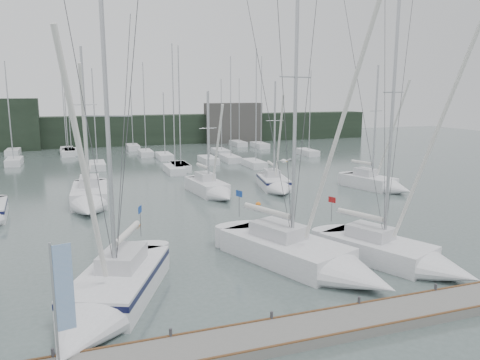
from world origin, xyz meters
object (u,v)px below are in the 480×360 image
sailboat_mid_d (276,185)px  dock_banner (61,295)px  sailboat_near_right (407,258)px  sailboat_near_center (318,261)px  sailboat_mid_c (213,190)px  buoy_b (258,205)px  sailboat_mid_e (381,184)px  sailboat_near_left (105,300)px  sailboat_mid_b (89,200)px  buoy_a (137,225)px

sailboat_mid_d → dock_banner: (-18.13, -24.38, 2.39)m
dock_banner → sailboat_near_right: bearing=2.5°
sailboat_near_center → sailboat_near_right: 4.85m
sailboat_near_right → sailboat_mid_c: (-4.88, 19.77, -0.01)m
sailboat_near_right → dock_banner: bearing=171.1°
buoy_b → sailboat_mid_e: bearing=6.1°
sailboat_near_left → sailboat_near_right: bearing=24.1°
sailboat_mid_b → dock_banner: bearing=-90.3°
sailboat_mid_d → buoy_b: 5.75m
sailboat_mid_b → buoy_a: bearing=-62.4°
sailboat_mid_c → buoy_b: (2.62, -4.20, -0.54)m
sailboat_mid_b → buoy_a: 7.09m
sailboat_near_left → sailboat_mid_c: bearing=86.0°
buoy_a → sailboat_near_center: bearing=-56.8°
sailboat_mid_d → buoy_a: sailboat_mid_d is taller
dock_banner → buoy_a: bearing=63.7°
buoy_a → sailboat_near_right: bearing=-45.8°
sailboat_mid_c → buoy_a: bearing=-144.4°
sailboat_mid_c → sailboat_mid_e: bearing=-17.4°
sailboat_near_center → dock_banner: sailboat_near_center is taller
sailboat_mid_d → buoy_b: bearing=-117.7°
sailboat_near_right → buoy_a: size_ratio=32.13×
sailboat_near_left → sailboat_near_right: sailboat_near_right is taller
buoy_b → dock_banner: 24.84m
buoy_b → dock_banner: (-14.56, -19.90, 2.93)m
sailboat_mid_d → dock_banner: sailboat_mid_d is taller
sailboat_near_right → dock_banner: size_ratio=3.61×
sailboat_mid_d → sailboat_mid_e: size_ratio=0.88×
sailboat_near_left → sailboat_mid_d: bearing=74.2°
sailboat_mid_e → buoy_a: size_ratio=25.46×
sailboat_near_center → sailboat_mid_d: bearing=50.7°
sailboat_mid_c → sailboat_near_left: bearing=-124.8°
sailboat_mid_b → sailboat_mid_e: 26.03m
sailboat_near_left → buoy_b: bearing=73.9°
sailboat_mid_e → buoy_a: (-23.03, -4.13, -0.56)m
sailboat_near_right → sailboat_mid_b: (-15.33, 19.24, 0.08)m
dock_banner → sailboat_near_left: bearing=58.8°
sailboat_mid_e → sailboat_mid_c: bearing=153.2°
sailboat_mid_b → dock_banner: size_ratio=3.16×
sailboat_mid_c → dock_banner: sailboat_mid_c is taller
sailboat_near_center → sailboat_mid_c: 18.72m
sailboat_near_right → buoy_a: 17.86m
sailboat_mid_d → dock_banner: 30.48m
sailboat_near_right → buoy_b: sailboat_near_right is taller
sailboat_near_center → dock_banner: bearing=-177.6°
sailboat_mid_e → buoy_a: bearing=173.8°
sailboat_near_right → dock_banner: 17.54m
sailboat_near_left → sailboat_mid_e: 31.03m
sailboat_near_right → sailboat_mid_e: bearing=34.6°
sailboat_near_right → sailboat_mid_c: sailboat_near_right is taller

